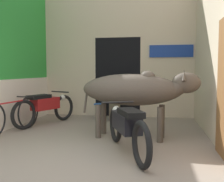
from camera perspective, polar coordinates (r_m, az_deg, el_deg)
The scene contains 10 objects.
ground_plane at distance 3.67m, azimuth -9.21°, elevation -16.42°, with size 30.00×30.00×0.00m, color gray.
wall_left_shopfront at distance 6.30m, azimuth -22.70°, elevation 9.67°, with size 0.25×4.15×3.96m.
wall_back_with_doorway at distance 7.74m, azimuth 1.49°, elevation 6.86°, with size 4.27×0.93×3.96m.
wall_right_with_door at distance 5.41m, azimuth 21.76°, elevation 10.98°, with size 0.22×4.15×3.96m.
cow at distance 5.02m, azimuth 5.13°, elevation 0.20°, with size 2.29×0.84×1.34m.
motorcycle_near at distance 4.15m, azimuth 3.17°, elevation -7.59°, with size 0.93×1.88×0.76m.
motorcycle_far at distance 6.53m, azimuth -14.30°, elevation -3.27°, with size 0.89×1.83×0.78m.
bicycle at distance 5.83m, azimuth -20.95°, elevation -5.05°, with size 0.46×1.79×0.74m.
shopkeeper_seated at distance 6.87m, azimuth 0.73°, elevation -1.11°, with size 0.39×0.34×1.20m.
plastic_stool at distance 7.06m, azimuth -2.77°, elevation -4.34°, with size 0.29×0.29×0.42m.
Camera 1 is at (1.13, -3.24, 1.30)m, focal length 42.00 mm.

